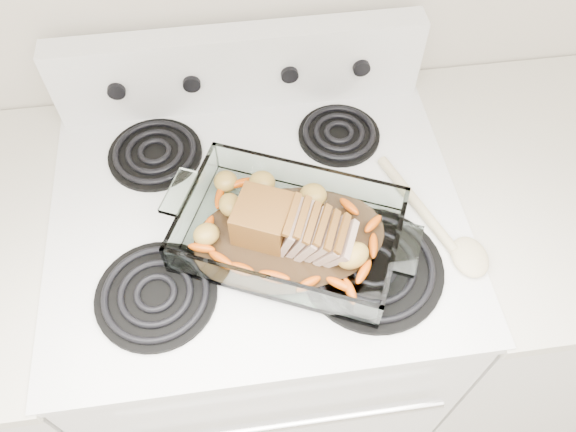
{
  "coord_description": "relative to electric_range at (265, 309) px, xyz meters",
  "views": [
    {
      "loc": [
        -0.02,
        1.04,
        1.81
      ],
      "look_at": [
        0.05,
        1.59,
        0.99
      ],
      "focal_mm": 35.0,
      "sensor_mm": 36.0,
      "label": 1
    }
  ],
  "objects": [
    {
      "name": "electric_range",
      "position": [
        0.0,
        0.0,
        0.0
      ],
      "size": [
        0.78,
        0.7,
        1.12
      ],
      "color": "white",
      "rests_on": "ground"
    },
    {
      "name": "baking_dish",
      "position": [
        0.05,
        -0.09,
        0.48
      ],
      "size": [
        0.38,
        0.25,
        0.07
      ],
      "rotation": [
        0.0,
        0.0,
        -0.43
      ],
      "color": "silver",
      "rests_on": "electric_range"
    },
    {
      "name": "pork_roast",
      "position": [
        0.04,
        -0.09,
        0.51
      ],
      "size": [
        0.21,
        0.09,
        0.08
      ],
      "rotation": [
        0.0,
        0.0,
        0.17
      ],
      "color": "brown",
      "rests_on": "baking_dish"
    },
    {
      "name": "wooden_spoon",
      "position": [
        0.34,
        -0.11,
        0.46
      ],
      "size": [
        0.15,
        0.29,
        0.02
      ],
      "rotation": [
        0.0,
        0.0,
        0.34
      ],
      "color": "#C8B990",
      "rests_on": "electric_range"
    },
    {
      "name": "counter_left",
      "position": [
        -0.67,
        -0.0,
        -0.02
      ],
      "size": [
        0.58,
        0.68,
        0.93
      ],
      "color": "white",
      "rests_on": "ground"
    },
    {
      "name": "roast_vegetables",
      "position": [
        0.05,
        -0.05,
        0.49
      ],
      "size": [
        0.32,
        0.18,
        0.04
      ],
      "rotation": [
        0.0,
        0.0,
        0.15
      ],
      "color": "#D05200",
      "rests_on": "baking_dish"
    },
    {
      "name": "counter_right",
      "position": [
        0.66,
        -0.0,
        -0.02
      ],
      "size": [
        0.58,
        0.68,
        0.93
      ],
      "color": "white",
      "rests_on": "ground"
    }
  ]
}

